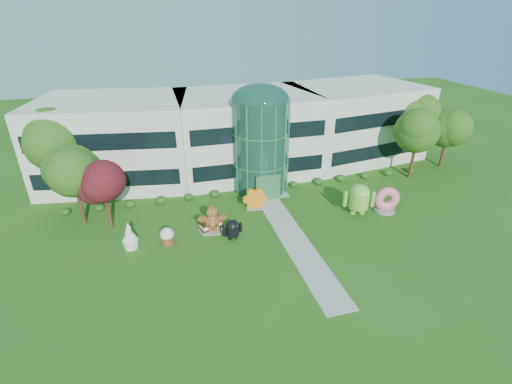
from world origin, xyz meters
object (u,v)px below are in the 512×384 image
object	(u,v)px
donut	(386,199)
android_green	(359,197)
gingerbread	(213,220)
android_black	(233,228)

from	to	relation	value
donut	android_green	bearing A→B (deg)	-174.18
android_green	gingerbread	bearing A→B (deg)	-164.35
donut	gingerbread	xyz separation A→B (m)	(-17.14, 0.55, 0.01)
android_black	gingerbread	bearing A→B (deg)	122.97
android_black	gingerbread	world-z (taller)	gingerbread
android_green	android_black	world-z (taller)	android_green
donut	gingerbread	size ratio (longest dim) A/B	0.92
android_green	gingerbread	world-z (taller)	android_green
donut	gingerbread	world-z (taller)	gingerbread
android_green	donut	bearing A→B (deg)	12.62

